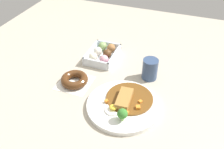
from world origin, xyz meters
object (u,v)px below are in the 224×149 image
Objects in this scene: curry_plate at (124,104)px; coffee_mug at (150,69)px; chocolate_ring_donut at (74,80)px; donut_box at (103,54)px.

coffee_mug is (0.21, -0.05, 0.03)m from curry_plate.
chocolate_ring_donut is at bearing 116.79° from coffee_mug.
chocolate_ring_donut is at bearing 75.18° from curry_plate.
donut_box is 0.26m from coffee_mug.
curry_plate reaches higher than chocolate_ring_donut.
donut_box is at bearing 35.31° from curry_plate.
curry_plate reaches higher than donut_box.
chocolate_ring_donut is (-0.22, 0.04, -0.01)m from donut_box.
donut_box reaches higher than chocolate_ring_donut.
chocolate_ring_donut is 0.33m from coffee_mug.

